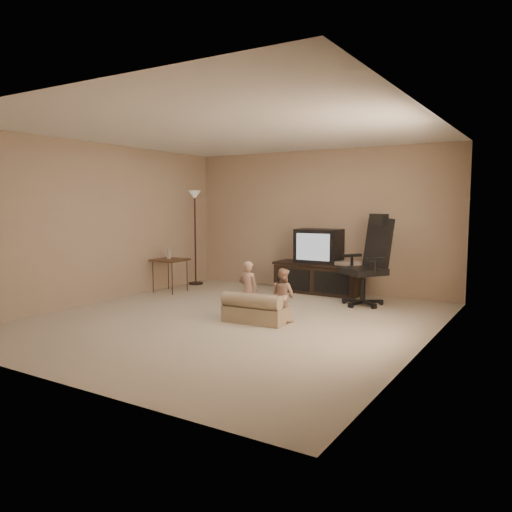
% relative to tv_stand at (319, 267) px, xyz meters
% --- Properties ---
extents(floor, '(5.50, 5.50, 0.00)m').
position_rel_tv_stand_xyz_m(floor, '(-0.14, -2.49, -0.46)').
color(floor, beige).
rests_on(floor, ground).
extents(room_shell, '(5.50, 5.50, 5.50)m').
position_rel_tv_stand_xyz_m(room_shell, '(-0.14, -2.49, 1.05)').
color(room_shell, white).
rests_on(room_shell, floor).
extents(tv_stand, '(1.57, 0.58, 1.12)m').
position_rel_tv_stand_xyz_m(tv_stand, '(0.00, 0.00, 0.00)').
color(tv_stand, black).
rests_on(tv_stand, floor).
extents(office_chair, '(0.90, 0.90, 1.40)m').
position_rel_tv_stand_xyz_m(office_chair, '(1.08, -0.58, 0.04)').
color(office_chair, black).
rests_on(office_chair, floor).
extents(side_table, '(0.55, 0.55, 0.79)m').
position_rel_tv_stand_xyz_m(side_table, '(-2.29, -1.28, 0.10)').
color(side_table, brown).
rests_on(side_table, floor).
extents(floor_lamp, '(0.28, 0.28, 1.80)m').
position_rel_tv_stand_xyz_m(floor_lamp, '(-2.44, -0.37, 0.85)').
color(floor_lamp, '#301F15').
rests_on(floor_lamp, floor).
extents(child_sofa, '(0.86, 0.53, 0.40)m').
position_rel_tv_stand_xyz_m(child_sofa, '(0.19, -2.44, -0.30)').
color(child_sofa, tan).
rests_on(child_sofa, floor).
extents(toddler_left, '(0.30, 0.23, 0.78)m').
position_rel_tv_stand_xyz_m(toddler_left, '(-0.02, -2.28, -0.07)').
color(toddler_left, tan).
rests_on(toddler_left, floor).
extents(toddler_right, '(0.38, 0.27, 0.72)m').
position_rel_tv_stand_xyz_m(toddler_right, '(0.48, -2.22, -0.11)').
color(toddler_right, tan).
rests_on(toddler_right, floor).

